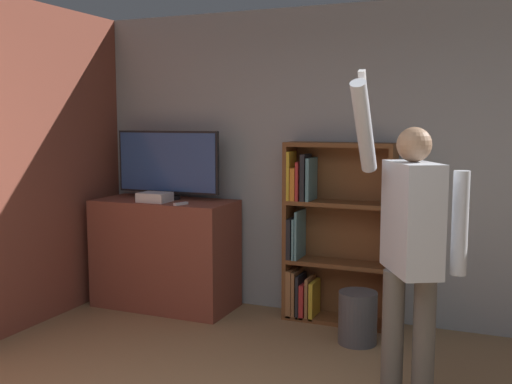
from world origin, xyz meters
name	(u,v)px	position (x,y,z in m)	size (l,w,h in m)	color
wall_back	(349,164)	(0.00, 3.12, 1.35)	(6.74, 0.06, 2.70)	#9EA3A8
tv_ledge	(165,253)	(-1.63, 2.75, 0.50)	(1.29, 0.60, 1.00)	brown
television	(168,164)	(-1.63, 2.82, 1.33)	(1.03, 0.22, 0.63)	black
game_console	(155,197)	(-1.65, 2.62, 1.04)	(0.27, 0.21, 0.08)	white
remote_loose	(181,204)	(-1.33, 2.53, 1.01)	(0.08, 0.14, 0.02)	white
bookshelf	(327,237)	(-0.13, 2.94, 0.73)	(0.93, 0.28, 1.54)	brown
person	(411,241)	(0.76, 1.53, 1.03)	(0.62, 0.58, 2.01)	#56514C
waste_bin	(358,318)	(0.24, 2.51, 0.20)	(0.30, 0.30, 0.41)	#4C4C51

